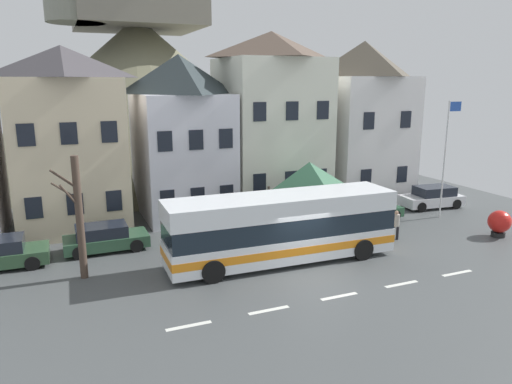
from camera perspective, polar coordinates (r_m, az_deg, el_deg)
name	(u,v)px	position (r m, az deg, el deg)	size (l,w,h in m)	color
ground_plane	(315,279)	(20.76, 7.06, -10.26)	(40.00, 60.00, 0.07)	#484C4D
townhouse_01	(68,138)	(28.98, -21.54, 5.98)	(5.80, 6.69, 10.06)	beige
townhouse_02	(181,136)	(29.97, -8.96, 6.63)	(5.19, 6.98, 9.74)	white
townhouse_03	(271,121)	(31.39, 1.79, 8.42)	(6.24, 6.08, 11.22)	silver
townhouse_04	(361,121)	(34.75, 12.45, 8.26)	(5.83, 5.88, 10.84)	white
hilltop_castle	(140,88)	(46.80, -13.67, 11.93)	(32.64, 32.64, 20.49)	#6F6D54
transit_bus	(282,228)	(21.93, 3.08, -4.36)	(10.79, 2.90, 3.15)	white
bus_shelter	(309,176)	(25.96, 6.36, 1.88)	(3.60, 3.60, 3.93)	#473D33
parked_car_00	(370,209)	(29.61, 13.49, -2.02)	(3.93, 2.21, 1.27)	#2A5437
parked_car_01	(105,238)	(24.74, -17.61, -5.24)	(4.02, 1.92, 1.31)	#2E5239
parked_car_03	(432,197)	(33.64, 20.29, -0.58)	(4.20, 2.20, 1.41)	silver
pedestrian_00	(396,223)	(26.18, 16.37, -3.54)	(0.36, 0.36, 1.57)	black
pedestrian_01	(341,223)	(25.79, 10.06, -3.69)	(0.33, 0.30, 1.54)	black
public_bench	(257,217)	(27.73, 0.07, -3.00)	(1.68, 0.48, 0.87)	#473828
flagpole	(446,151)	(30.80, 21.78, 4.57)	(0.95, 0.10, 7.06)	silver
harbour_buoy	(499,222)	(28.71, 27.07, -3.25)	(1.19, 1.19, 1.44)	black
bare_tree_00	(79,217)	(21.06, -20.40, -2.76)	(1.15, 1.05, 5.25)	#47382D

